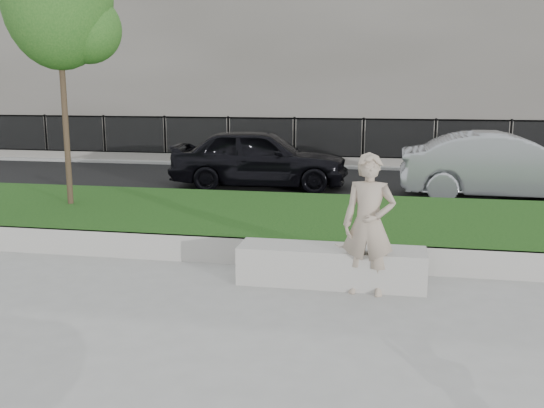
% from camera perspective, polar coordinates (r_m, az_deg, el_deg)
% --- Properties ---
extents(ground, '(90.00, 90.00, 0.00)m').
position_cam_1_polar(ground, '(8.15, -7.04, -7.59)').
color(ground, gray).
rests_on(ground, ground).
extents(grass_bank, '(34.00, 4.00, 0.40)m').
position_cam_1_polar(grass_bank, '(10.88, -2.19, -1.66)').
color(grass_bank, black).
rests_on(grass_bank, ground).
extents(grass_kerb, '(34.00, 0.08, 0.40)m').
position_cam_1_polar(grass_kerb, '(9.04, -5.03, -4.34)').
color(grass_kerb, '#AAA79F').
rests_on(grass_kerb, ground).
extents(street, '(34.00, 7.00, 0.04)m').
position_cam_1_polar(street, '(16.22, 2.26, 1.92)').
color(street, black).
rests_on(street, ground).
extents(far_pavement, '(34.00, 3.00, 0.12)m').
position_cam_1_polar(far_pavement, '(20.63, 4.18, 3.98)').
color(far_pavement, gray).
rests_on(far_pavement, ground).
extents(iron_fence, '(32.00, 0.30, 1.50)m').
position_cam_1_polar(iron_fence, '(19.59, 3.85, 5.03)').
color(iron_fence, slate).
rests_on(iron_fence, far_pavement).
extents(building_facade, '(34.00, 10.00, 10.00)m').
position_cam_1_polar(building_facade, '(27.54, 6.17, 16.01)').
color(building_facade, '#5E5A52').
rests_on(building_facade, ground).
extents(stone_bench, '(2.46, 0.62, 0.50)m').
position_cam_1_polar(stone_bench, '(8.11, 5.59, -5.79)').
color(stone_bench, '#AAA79F').
rests_on(stone_bench, ground).
extents(man, '(0.69, 0.48, 1.79)m').
position_cam_1_polar(man, '(7.64, 9.09, -1.93)').
color(man, tan).
rests_on(man, ground).
extents(book, '(0.25, 0.24, 0.02)m').
position_cam_1_polar(book, '(8.13, 6.78, -3.84)').
color(book, '#BFB4A5').
rests_on(book, stone_bench).
extents(young_tree, '(2.05, 1.96, 5.01)m').
position_cam_1_polar(young_tree, '(12.00, -19.13, 17.42)').
color(young_tree, '#38281C').
rests_on(young_tree, grass_bank).
extents(car_dark, '(4.57, 2.07, 1.52)m').
position_cam_1_polar(car_dark, '(15.40, -1.17, 4.37)').
color(car_dark, black).
rests_on(car_dark, street).
extents(car_silver, '(4.63, 1.63, 1.52)m').
position_cam_1_polar(car_silver, '(14.67, 21.08, 3.31)').
color(car_silver, gray).
rests_on(car_silver, street).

